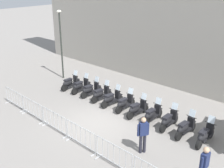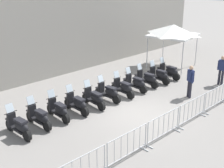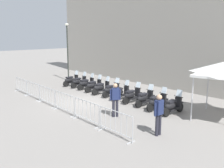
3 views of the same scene
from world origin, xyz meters
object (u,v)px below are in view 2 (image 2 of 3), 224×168
motorcycle_3 (77,104)px  barrier_segment_4 (216,98)px  barrier_segment_1 (128,146)px  motorcycle_4 (94,98)px  barrier_segment_3 (192,111)px  motorcycle_0 (19,126)px  motorcycle_8 (147,79)px  motorcycle_1 (39,117)px  motorcycle_7 (136,83)px  motorcycle_10 (169,71)px  barrier_segment_2 (163,127)px  motorcycle_2 (59,110)px  motorcycle_9 (159,75)px  canopy_tent (174,30)px  officer_mid_plaza (222,69)px  motorcycle_5 (109,92)px  motorcycle_6 (123,88)px  officer_near_row_end (190,80)px

motorcycle_3 → barrier_segment_4: 6.59m
barrier_segment_1 → motorcycle_4: bearing=51.8°
motorcycle_4 → barrier_segment_3: motorcycle_4 is taller
motorcycle_0 → motorcycle_8: 8.00m
motorcycle_1 → motorcycle_7: (5.87, -1.28, 0.00)m
motorcycle_10 → barrier_segment_2: size_ratio=0.89×
motorcycle_2 → motorcycle_4: size_ratio=1.00×
motorcycle_3 → motorcycle_9: bearing=-12.6°
motorcycle_4 → barrier_segment_1: bearing=-128.2°
motorcycle_0 → barrier_segment_3: size_ratio=0.89×
barrier_segment_3 → barrier_segment_4: same height
motorcycle_8 → canopy_tent: bearing=5.3°
motorcycle_7 → officer_mid_plaza: 5.09m
motorcycle_5 → barrier_segment_4: bearing=-65.4°
motorcycle_0 → motorcycle_2: size_ratio=1.01×
motorcycle_8 → motorcycle_10: size_ratio=1.00×
barrier_segment_3 → motorcycle_3: bearing=114.2°
motorcycle_0 → officer_mid_plaza: size_ratio=1.00×
motorcycle_6 → motorcycle_7: (1.00, -0.17, 0.00)m
barrier_segment_1 → canopy_tent: bearing=16.5°
motorcycle_1 → barrier_segment_3: (4.08, -5.14, 0.07)m
barrier_segment_2 → officer_near_row_end: size_ratio=1.11×
motorcycle_7 → officer_near_row_end: 2.92m
barrier_segment_1 → officer_mid_plaza: (9.39, -0.53, 0.46)m
motorcycle_0 → barrier_segment_4: (7.09, -5.64, 0.07)m
motorcycle_0 → motorcycle_5: (4.92, -0.91, 0.00)m
motorcycle_5 → motorcycle_9: bearing=-13.1°
motorcycle_8 → motorcycle_2: bearing=168.0°
motorcycle_0 → motorcycle_1: same height
barrier_segment_1 → canopy_tent: (11.09, 3.28, 2.00)m
motorcycle_3 → motorcycle_6: (2.92, -0.69, 0.00)m
barrier_segment_2 → officer_near_row_end: officer_near_row_end is taller
barrier_segment_1 → canopy_tent: size_ratio=0.66×
motorcycle_9 → officer_mid_plaza: size_ratio=0.98×
motorcycle_5 → barrier_segment_1: (-3.86, -3.49, 0.07)m
motorcycle_4 → motorcycle_8: same height
motorcycle_8 → barrier_segment_1: motorcycle_8 is taller
motorcycle_1 → motorcycle_2: size_ratio=1.01×
motorcycle_1 → motorcycle_6: same height
motorcycle_1 → barrier_segment_4: (6.09, -5.55, 0.07)m
motorcycle_2 → motorcycle_7: same height
motorcycle_6 → motorcycle_9: (2.94, -0.62, 0.00)m
barrier_segment_1 → canopy_tent: canopy_tent is taller
barrier_segment_1 → officer_mid_plaza: size_ratio=1.11×
motorcycle_0 → motorcycle_4: 3.99m
motorcycle_4 → barrier_segment_2: (-0.85, -4.04, 0.07)m
motorcycle_10 → officer_near_row_end: size_ratio=0.99×
motorcycle_3 → motorcycle_4: same height
motorcycle_2 → motorcycle_3: (0.98, -0.23, 0.00)m
canopy_tent → motorcycle_0: bearing=174.7°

